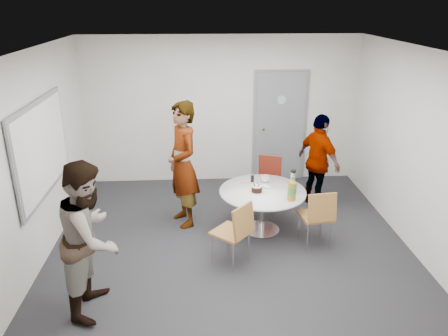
{
  "coord_description": "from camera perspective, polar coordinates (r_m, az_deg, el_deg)",
  "views": [
    {
      "loc": [
        -0.41,
        -5.32,
        3.28
      ],
      "look_at": [
        -0.08,
        0.25,
        1.1
      ],
      "focal_mm": 35.0,
      "sensor_mm": 36.0,
      "label": 1
    }
  ],
  "objects": [
    {
      "name": "floor",
      "position": [
        6.26,
        0.89,
        -10.23
      ],
      "size": [
        5.0,
        5.0,
        0.0
      ],
      "primitive_type": "plane",
      "color": "black",
      "rests_on": "ground"
    },
    {
      "name": "ceiling",
      "position": [
        5.37,
        1.06,
        15.15
      ],
      "size": [
        5.0,
        5.0,
        0.0
      ],
      "primitive_type": "plane",
      "rotation": [
        3.14,
        0.0,
        0.0
      ],
      "color": "silver",
      "rests_on": "wall_back"
    },
    {
      "name": "wall_back",
      "position": [
        8.07,
        -0.39,
        7.5
      ],
      "size": [
        5.0,
        0.0,
        5.0
      ],
      "primitive_type": "plane",
      "rotation": [
        1.57,
        0.0,
        0.0
      ],
      "color": "beige",
      "rests_on": "floor"
    },
    {
      "name": "wall_left",
      "position": [
        6.03,
        -23.45,
        0.86
      ],
      "size": [
        0.0,
        5.0,
        5.0
      ],
      "primitive_type": "plane",
      "rotation": [
        1.57,
        0.0,
        1.57
      ],
      "color": "beige",
      "rests_on": "floor"
    },
    {
      "name": "wall_right",
      "position": [
        6.37,
        24.03,
        1.8
      ],
      "size": [
        0.0,
        5.0,
        5.0
      ],
      "primitive_type": "plane",
      "rotation": [
        1.57,
        0.0,
        -1.57
      ],
      "color": "beige",
      "rests_on": "floor"
    },
    {
      "name": "wall_front",
      "position": [
        3.44,
        4.19,
        -12.8
      ],
      "size": [
        5.0,
        0.0,
        5.0
      ],
      "primitive_type": "plane",
      "rotation": [
        -1.57,
        0.0,
        0.0
      ],
      "color": "beige",
      "rests_on": "floor"
    },
    {
      "name": "door",
      "position": [
        8.26,
        7.3,
        5.34
      ],
      "size": [
        1.02,
        0.17,
        2.12
      ],
      "color": "slate",
      "rests_on": "wall_back"
    },
    {
      "name": "whiteboard",
      "position": [
        6.17,
        -22.65,
        2.4
      ],
      "size": [
        0.04,
        1.9,
        1.25
      ],
      "color": "gray",
      "rests_on": "wall_left"
    },
    {
      "name": "table",
      "position": [
        6.41,
        5.38,
        -3.62
      ],
      "size": [
        1.26,
        1.26,
        1.01
      ],
      "color": "white",
      "rests_on": "floor"
    },
    {
      "name": "chair_near_left",
      "position": [
        5.62,
        1.61,
        -7.91
      ],
      "size": [
        0.61,
        0.61,
        0.88
      ],
      "rotation": [
        0.0,
        0.0,
        0.85
      ],
      "color": "brown",
      "rests_on": "floor"
    },
    {
      "name": "chair_near_right",
      "position": [
        6.14,
        12.24,
        -5.82
      ],
      "size": [
        0.46,
        0.49,
        0.87
      ],
      "rotation": [
        0.0,
        0.0,
        0.13
      ],
      "color": "brown",
      "rests_on": "floor"
    },
    {
      "name": "chair_far",
      "position": [
        7.31,
        5.85,
        -1.0
      ],
      "size": [
        0.51,
        0.54,
        0.84
      ],
      "rotation": [
        0.0,
        0.0,
        2.82
      ],
      "color": "maroon",
      "rests_on": "floor"
    },
    {
      "name": "person_main",
      "position": [
        6.52,
        -5.4,
        0.41
      ],
      "size": [
        0.69,
        0.82,
        1.92
      ],
      "primitive_type": "imported",
      "rotation": [
        0.0,
        0.0,
        -1.18
      ],
      "color": "#A5C6EA",
      "rests_on": "floor"
    },
    {
      "name": "person_left",
      "position": [
        4.97,
        -17.03,
        -8.65
      ],
      "size": [
        0.74,
        0.91,
        1.75
      ],
      "primitive_type": "imported",
      "rotation": [
        0.0,
        0.0,
        1.48
      ],
      "color": "white",
      "rests_on": "floor"
    },
    {
      "name": "person_right",
      "position": [
        7.31,
        12.25,
        0.88
      ],
      "size": [
        0.76,
        0.99,
        1.57
      ],
      "primitive_type": "imported",
      "rotation": [
        0.0,
        0.0,
        2.05
      ],
      "color": "black",
      "rests_on": "floor"
    }
  ]
}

